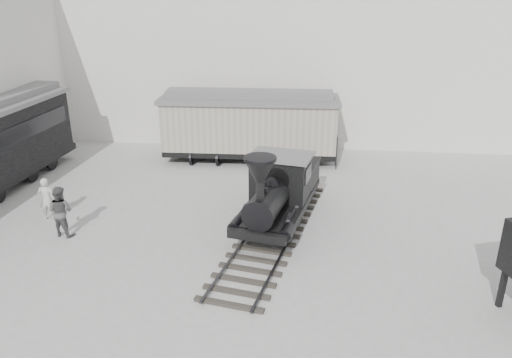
# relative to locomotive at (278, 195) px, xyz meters

# --- Properties ---
(ground) EXTENTS (90.00, 90.00, 0.00)m
(ground) POSITION_rel_locomotive_xyz_m (-1.55, -4.14, -1.26)
(ground) COLOR #9E9E9B
(north_wall) EXTENTS (34.00, 2.51, 11.00)m
(north_wall) POSITION_rel_locomotive_xyz_m (-1.55, 10.84, 4.29)
(north_wall) COLOR silver
(north_wall) RESTS_ON ground
(locomotive) EXTENTS (3.96, 9.89, 3.41)m
(locomotive) POSITION_rel_locomotive_xyz_m (0.00, 0.00, 0.00)
(locomotive) COLOR #2F2927
(locomotive) RESTS_ON ground
(boxcar) EXTENTS (8.98, 3.03, 3.65)m
(boxcar) POSITION_rel_locomotive_xyz_m (-1.92, 7.36, 0.65)
(boxcar) COLOR black
(boxcar) RESTS_ON ground
(visitor_a) EXTENTS (0.68, 0.51, 1.71)m
(visitor_a) POSITION_rel_locomotive_xyz_m (-8.87, -0.38, -0.40)
(visitor_a) COLOR beige
(visitor_a) RESTS_ON ground
(visitor_b) EXTENTS (1.06, 0.91, 1.89)m
(visitor_b) POSITION_rel_locomotive_xyz_m (-7.73, -1.55, -0.31)
(visitor_b) COLOR #4D4D4D
(visitor_b) RESTS_ON ground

